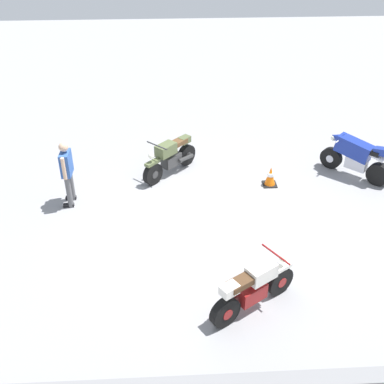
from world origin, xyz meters
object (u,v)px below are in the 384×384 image
motorcycle_blue_sportbike (356,156)px  person_in_blue_shirt (67,170)px  motorcycle_olive_vintage (170,158)px  motorcycle_cream_vintage (253,288)px  traffic_cone (270,176)px

motorcycle_blue_sportbike → person_in_blue_shirt: bearing=51.2°
motorcycle_olive_vintage → motorcycle_blue_sportbike: bearing=128.7°
motorcycle_olive_vintage → motorcycle_cream_vintage: size_ratio=0.89×
motorcycle_olive_vintage → motorcycle_blue_sportbike: motorcycle_blue_sportbike is taller
person_in_blue_shirt → motorcycle_blue_sportbike: bearing=-171.8°
motorcycle_olive_vintage → traffic_cone: bearing=117.3°
motorcycle_olive_vintage → motorcycle_blue_sportbike: 4.94m
motorcycle_olive_vintage → person_in_blue_shirt: size_ratio=0.92×
person_in_blue_shirt → traffic_cone: (-5.07, -0.57, -0.69)m
traffic_cone → motorcycle_olive_vintage: bearing=-15.7°
motorcycle_cream_vintage → person_in_blue_shirt: size_ratio=1.03×
motorcycle_olive_vintage → person_in_blue_shirt: 2.83m
motorcycle_olive_vintage → traffic_cone: motorcycle_olive_vintage is taller
motorcycle_blue_sportbike → person_in_blue_shirt: size_ratio=0.92×
motorcycle_cream_vintage → person_in_blue_shirt: 5.41m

